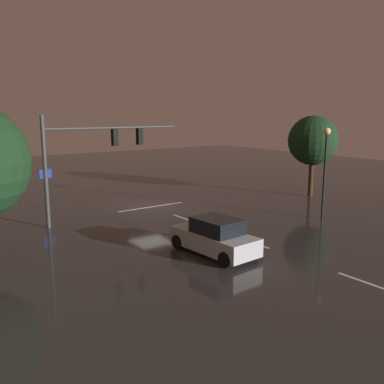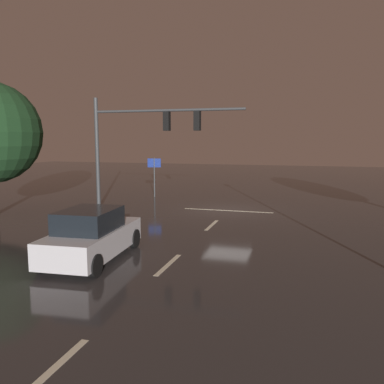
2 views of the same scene
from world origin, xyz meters
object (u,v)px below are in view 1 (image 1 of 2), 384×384
object	(u,v)px
street_lamp_left_kerb	(326,156)
tree_left_near	(313,141)
route_sign	(46,180)
traffic_signal_assembly	(93,148)
car_approaching	(215,237)

from	to	relation	value
street_lamp_left_kerb	tree_left_near	size ratio (longest dim) A/B	0.89
street_lamp_left_kerb	route_sign	bearing A→B (deg)	-45.16
traffic_signal_assembly	route_sign	distance (m)	5.69
route_sign	tree_left_near	xyz separation A→B (m)	(-17.70, 7.72, 2.32)
route_sign	car_approaching	bearing A→B (deg)	103.24
traffic_signal_assembly	car_approaching	xyz separation A→B (m)	(-1.92, 8.89, -3.49)
car_approaching	route_sign	xyz separation A→B (m)	(3.27, -13.90, 1.14)
traffic_signal_assembly	tree_left_near	distance (m)	16.58
traffic_signal_assembly	tree_left_near	world-z (taller)	traffic_signal_assembly
car_approaching	street_lamp_left_kerb	world-z (taller)	street_lamp_left_kerb
traffic_signal_assembly	car_approaching	bearing A→B (deg)	102.21
car_approaching	tree_left_near	world-z (taller)	tree_left_near
traffic_signal_assembly	car_approaching	world-z (taller)	traffic_signal_assembly
tree_left_near	car_approaching	bearing A→B (deg)	23.15
route_sign	tree_left_near	bearing A→B (deg)	156.43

